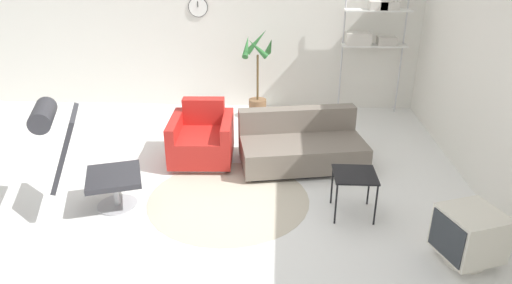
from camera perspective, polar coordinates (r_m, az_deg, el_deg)
name	(u,v)px	position (r m, az deg, el deg)	size (l,w,h in m)	color
ground_plane	(230,194)	(5.40, -3.32, -6.48)	(12.00, 12.00, 0.00)	white
wall_back	(248,26)	(7.93, -1.06, 14.25)	(12.00, 0.09, 2.80)	silver
wall_right	(511,83)	(5.36, 29.26, 6.50)	(0.06, 12.00, 2.80)	silver
round_rug	(228,199)	(5.30, -3.50, -7.10)	(1.86, 1.86, 0.01)	#BCB29E
lounge_chair	(76,150)	(5.10, -21.57, -0.92)	(1.11, 0.86, 1.25)	#BCBCC1
armchair_red	(202,140)	(6.13, -6.74, 0.24)	(0.84, 0.91, 0.77)	silver
couch_low	(301,147)	(6.02, 5.65, -0.58)	(1.71, 1.15, 0.69)	black
side_table	(355,178)	(4.93, 12.23, -4.44)	(0.45, 0.45, 0.49)	black
crt_television	(469,236)	(4.62, 25.08, -10.57)	(0.63, 0.62, 0.53)	beige
potted_plant	(258,84)	(7.54, 0.21, 7.28)	(0.52, 0.46, 1.45)	brown
shelf_unit	(374,28)	(7.72, 14.55, 13.59)	(1.04, 0.28, 2.01)	#BCBCC1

